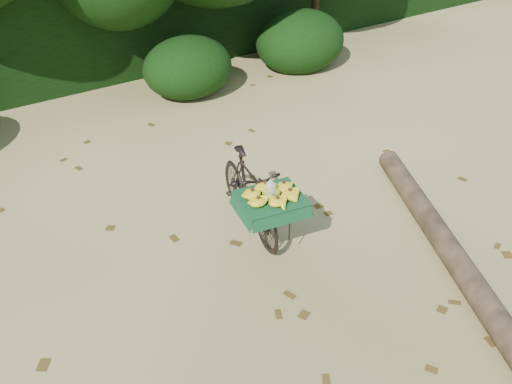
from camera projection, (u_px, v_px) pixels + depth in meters
ground at (242, 253)px, 6.36m from camera, size 80.00×80.00×0.00m
vendor_bicycle at (250, 193)px, 6.47m from camera, size 0.84×1.78×0.99m
fallen_log at (446, 245)px, 6.26m from camera, size 1.83×3.64×0.28m
hedge_backdrop at (67, 30)px, 10.19m from camera, size 26.00×1.80×1.80m
bush_clumps at (136, 82)px, 9.29m from camera, size 8.80×1.70×0.90m
leaf_litter at (215, 223)px, 6.80m from camera, size 7.00×7.30×0.01m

